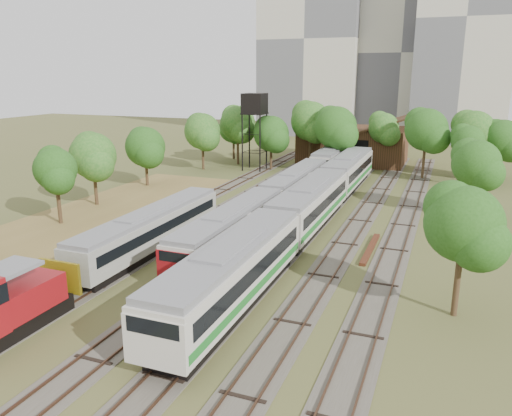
% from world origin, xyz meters
% --- Properties ---
extents(ground, '(240.00, 240.00, 0.00)m').
position_xyz_m(ground, '(0.00, 0.00, 0.00)').
color(ground, '#475123').
rests_on(ground, ground).
extents(dry_grass_patch, '(14.00, 60.00, 0.04)m').
position_xyz_m(dry_grass_patch, '(-18.00, 8.00, 0.02)').
color(dry_grass_patch, brown).
rests_on(dry_grass_patch, ground).
extents(tracks, '(24.60, 80.00, 0.19)m').
position_xyz_m(tracks, '(-0.67, 25.00, 0.04)').
color(tracks, '#4C473D').
rests_on(tracks, ground).
extents(railcar_red_set, '(2.84, 34.57, 3.50)m').
position_xyz_m(railcar_red_set, '(-2.00, 21.31, 1.85)').
color(railcar_red_set, black).
rests_on(railcar_red_set, ground).
extents(railcar_green_set, '(3.25, 52.07, 4.03)m').
position_xyz_m(railcar_green_set, '(2.00, 21.26, 2.13)').
color(railcar_green_set, black).
rests_on(railcar_green_set, ground).
extents(railcar_rear, '(2.96, 16.08, 3.66)m').
position_xyz_m(railcar_rear, '(-2.00, 48.56, 1.94)').
color(railcar_rear, black).
rests_on(railcar_rear, ground).
extents(old_grey_coach, '(2.70, 18.00, 3.33)m').
position_xyz_m(old_grey_coach, '(-8.00, 10.55, 1.82)').
color(old_grey_coach, black).
rests_on(old_grey_coach, ground).
extents(water_tower, '(3.19, 3.19, 11.03)m').
position_xyz_m(water_tower, '(-13.20, 45.99, 9.30)').
color(water_tower, black).
rests_on(water_tower, ground).
extents(rail_pile_far, '(0.47, 7.52, 0.24)m').
position_xyz_m(rail_pile_far, '(8.20, 17.11, 0.12)').
color(rail_pile_far, '#502717').
rests_on(rail_pile_far, ground).
extents(maintenance_shed, '(16.45, 11.55, 7.58)m').
position_xyz_m(maintenance_shed, '(-1.00, 57.98, 2.91)').
color(maintenance_shed, '#332112').
rests_on(maintenance_shed, ground).
extents(tree_band_left, '(7.53, 65.34, 8.77)m').
position_xyz_m(tree_band_left, '(-20.51, 23.55, 5.48)').
color(tree_band_left, '#382616').
rests_on(tree_band_left, ground).
extents(tree_band_far, '(42.26, 10.37, 9.82)m').
position_xyz_m(tree_band_far, '(1.35, 49.51, 6.22)').
color(tree_band_far, '#382616').
rests_on(tree_band_far, ground).
extents(tree_band_right, '(5.82, 42.01, 7.77)m').
position_xyz_m(tree_band_right, '(15.29, 26.61, 5.48)').
color(tree_band_right, '#382616').
rests_on(tree_band_right, ground).
extents(tower_left, '(22.00, 16.00, 42.00)m').
position_xyz_m(tower_left, '(-18.00, 95.00, 21.00)').
color(tower_left, beige).
rests_on(tower_left, ground).
extents(tower_centre, '(20.00, 18.00, 36.00)m').
position_xyz_m(tower_centre, '(2.00, 100.00, 18.00)').
color(tower_centre, '#AFAD9F').
rests_on(tower_centre, ground).
extents(tower_right, '(18.00, 16.00, 48.00)m').
position_xyz_m(tower_right, '(14.00, 92.00, 24.00)').
color(tower_right, beige).
rests_on(tower_right, ground).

